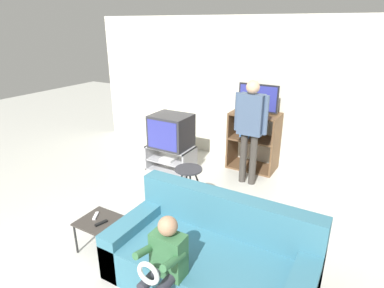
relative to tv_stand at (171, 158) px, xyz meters
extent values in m
cube|color=silver|center=(0.81, 1.14, 1.08)|extent=(6.40, 0.06, 2.60)
cube|color=#A8A8AD|center=(0.00, 0.01, -0.21)|extent=(0.81, 0.48, 0.02)
cube|color=#A8A8AD|center=(0.00, 0.01, -0.02)|extent=(0.78, 0.48, 0.02)
cube|color=#A8A8AD|center=(0.00, 0.01, 0.21)|extent=(0.81, 0.48, 0.02)
cube|color=#A8A8AD|center=(-0.39, 0.01, 0.00)|extent=(0.03, 0.48, 0.44)
cube|color=#A8A8AD|center=(0.39, 0.01, 0.00)|extent=(0.03, 0.48, 0.44)
cube|color=silver|center=(0.00, -0.05, 0.01)|extent=(0.24, 0.28, 0.05)
cube|color=#2D2D33|center=(0.01, 0.02, 0.51)|extent=(0.66, 0.55, 0.57)
cube|color=#333899|center=(0.01, -0.25, 0.51)|extent=(0.58, 0.01, 0.49)
cube|color=brown|center=(0.82, 0.81, 0.30)|extent=(0.03, 0.52, 1.02)
cube|color=brown|center=(1.62, 0.81, 0.30)|extent=(0.03, 0.52, 1.02)
cube|color=brown|center=(1.22, 0.81, -0.20)|extent=(0.77, 0.52, 0.03)
cube|color=brown|center=(1.22, 0.81, 0.35)|extent=(0.77, 0.52, 0.03)
cube|color=brown|center=(1.22, 0.81, 0.79)|extent=(0.77, 0.52, 0.03)
cube|color=#3870B7|center=(1.08, 0.74, 0.47)|extent=(0.18, 0.04, 0.22)
cube|color=black|center=(1.25, 0.80, 0.83)|extent=(0.24, 0.20, 0.04)
cube|color=black|center=(1.25, 0.80, 1.08)|extent=(0.68, 0.04, 0.46)
cube|color=#333899|center=(1.25, 0.78, 1.08)|extent=(0.63, 0.01, 0.41)
cylinder|color=black|center=(0.86, -1.15, 0.10)|extent=(0.17, 0.19, 0.65)
cylinder|color=black|center=(1.10, -1.15, 0.10)|extent=(0.17, 0.19, 0.65)
cylinder|color=black|center=(0.86, -0.89, 0.10)|extent=(0.17, 0.19, 0.65)
cylinder|color=black|center=(1.10, -0.89, 0.10)|extent=(0.17, 0.19, 0.65)
cylinder|color=#333338|center=(0.98, -1.02, 0.43)|extent=(0.37, 0.37, 0.02)
cube|color=#38332D|center=(0.50, -2.20, 0.16)|extent=(0.43, 0.43, 0.02)
cylinder|color=black|center=(0.31, -2.39, -0.03)|extent=(0.02, 0.02, 0.37)
cylinder|color=black|center=(0.69, -2.39, -0.03)|extent=(0.02, 0.02, 0.37)
cylinder|color=black|center=(0.31, -2.01, -0.03)|extent=(0.02, 0.02, 0.37)
cylinder|color=black|center=(0.69, -2.01, -0.03)|extent=(0.02, 0.02, 0.37)
cube|color=black|center=(0.58, -2.24, 0.18)|extent=(0.08, 0.15, 0.02)
cube|color=silver|center=(0.42, -2.17, 0.18)|extent=(0.10, 0.14, 0.02)
cube|color=teal|center=(1.82, -2.06, -0.02)|extent=(1.99, 0.98, 0.40)
cube|color=teal|center=(1.82, -1.67, 0.40)|extent=(1.99, 0.20, 0.44)
cube|color=teal|center=(0.94, -2.06, 0.04)|extent=(0.22, 0.98, 0.52)
cylinder|color=#3D3833|center=(1.27, 0.22, 0.20)|extent=(0.11, 0.11, 0.84)
cylinder|color=#3D3833|center=(1.43, 0.22, 0.20)|extent=(0.11, 0.11, 0.84)
cube|color=#475B7A|center=(1.35, 0.22, 0.94)|extent=(0.38, 0.20, 0.63)
cylinder|color=#475B7A|center=(1.12, 0.22, 0.96)|extent=(0.08, 0.08, 0.60)
cylinder|color=#475B7A|center=(1.58, 0.22, 0.96)|extent=(0.08, 0.08, 0.60)
sphere|color=#DBAD89|center=(1.35, 0.22, 1.36)|extent=(0.20, 0.20, 0.20)
cylinder|color=#2D2D38|center=(1.58, -2.64, 0.23)|extent=(0.09, 0.30, 0.09)
cylinder|color=#2D2D38|center=(1.73, -2.64, 0.23)|extent=(0.09, 0.30, 0.09)
cube|color=#33663D|center=(1.65, -2.49, 0.39)|extent=(0.30, 0.17, 0.41)
cylinder|color=#33663D|center=(1.52, -2.62, 0.47)|extent=(0.06, 0.31, 0.14)
cylinder|color=#33663D|center=(1.79, -2.62, 0.47)|extent=(0.06, 0.31, 0.14)
sphere|color=#A37A5B|center=(1.65, -2.49, 0.68)|extent=(0.17, 0.17, 0.17)
torus|color=silver|center=(1.65, -2.78, 0.41)|extent=(0.21, 0.04, 0.21)
camera|label=1|loc=(2.95, -4.33, 2.25)|focal=30.00mm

